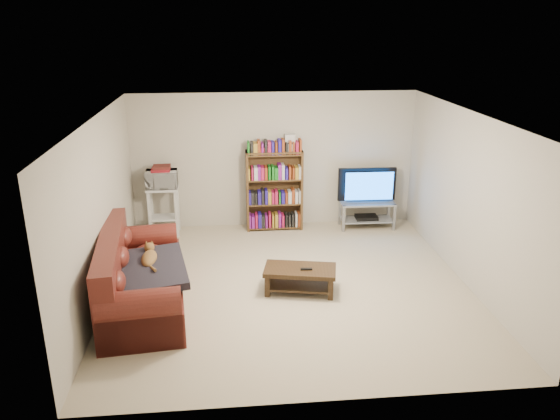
{
  "coord_description": "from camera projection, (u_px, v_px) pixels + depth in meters",
  "views": [
    {
      "loc": [
        -0.81,
        -6.9,
        3.57
      ],
      "look_at": [
        -0.1,
        0.4,
        1.0
      ],
      "focal_mm": 35.0,
      "sensor_mm": 36.0,
      "label": 1
    }
  ],
  "objects": [
    {
      "name": "ceiling",
      "position": [
        291.0,
        116.0,
        6.94
      ],
      "size": [
        5.0,
        5.0,
        0.0
      ],
      "primitive_type": "plane",
      "rotation": [
        3.14,
        0.0,
        0.0
      ],
      "color": "white",
      "rests_on": "ground"
    },
    {
      "name": "microwave",
      "position": [
        162.0,
        179.0,
        9.29
      ],
      "size": [
        0.53,
        0.36,
        0.29
      ],
      "primitive_type": "imported",
      "rotation": [
        0.0,
        0.0,
        0.01
      ],
      "color": "silver",
      "rests_on": "microwave_stand"
    },
    {
      "name": "coffee_table",
      "position": [
        300.0,
        275.0,
        7.49
      ],
      "size": [
        1.05,
        0.68,
        0.35
      ],
      "rotation": [
        0.0,
        0.0,
        -0.2
      ],
      "color": "black",
      "rests_on": "floor"
    },
    {
      "name": "floor",
      "position": [
        290.0,
        285.0,
        7.74
      ],
      "size": [
        5.0,
        5.0,
        0.0
      ],
      "primitive_type": "plane",
      "color": "beige",
      "rests_on": "ground"
    },
    {
      "name": "dvd_player",
      "position": [
        366.0,
        217.0,
        9.84
      ],
      "size": [
        0.39,
        0.28,
        0.06
      ],
      "primitive_type": "cube",
      "rotation": [
        0.0,
        0.0,
        -0.02
      ],
      "color": "black",
      "rests_on": "tv_stand"
    },
    {
      "name": "sofa",
      "position": [
        136.0,
        282.0,
        7.1
      ],
      "size": [
        1.23,
        2.39,
        0.98
      ],
      "rotation": [
        0.0,
        0.0,
        0.1
      ],
      "color": "#5D1F18",
      "rests_on": "floor"
    },
    {
      "name": "remote",
      "position": [
        306.0,
        269.0,
        7.4
      ],
      "size": [
        0.16,
        0.05,
        0.02
      ],
      "primitive_type": "cube",
      "rotation": [
        0.0,
        0.0,
        -0.05
      ],
      "color": "black",
      "rests_on": "coffee_table"
    },
    {
      "name": "wall_right",
      "position": [
        469.0,
        200.0,
        7.57
      ],
      "size": [
        0.0,
        5.0,
        5.0
      ],
      "primitive_type": "plane",
      "rotation": [
        1.57,
        0.0,
        -1.57
      ],
      "color": "beige",
      "rests_on": "ground"
    },
    {
      "name": "bookshelf",
      "position": [
        274.0,
        189.0,
        9.61
      ],
      "size": [
        0.99,
        0.31,
        1.43
      ],
      "rotation": [
        0.0,
        0.0,
        -0.0
      ],
      "color": "#4E351B",
      "rests_on": "floor"
    },
    {
      "name": "wall_front",
      "position": [
        322.0,
        293.0,
        4.99
      ],
      "size": [
        5.0,
        0.0,
        5.0
      ],
      "primitive_type": "plane",
      "rotation": [
        -1.57,
        0.0,
        0.0
      ],
      "color": "beige",
      "rests_on": "ground"
    },
    {
      "name": "wall_back",
      "position": [
        274.0,
        160.0,
        9.69
      ],
      "size": [
        5.0,
        0.0,
        5.0
      ],
      "primitive_type": "plane",
      "rotation": [
        1.57,
        0.0,
        0.0
      ],
      "color": "beige",
      "rests_on": "ground"
    },
    {
      "name": "tv_stand",
      "position": [
        367.0,
        210.0,
        9.8
      ],
      "size": [
        0.98,
        0.46,
        0.48
      ],
      "rotation": [
        0.0,
        0.0,
        -0.02
      ],
      "color": "#999EA3",
      "rests_on": "floor"
    },
    {
      "name": "blanket",
      "position": [
        149.0,
        270.0,
        6.91
      ],
      "size": [
        1.09,
        1.3,
        0.19
      ],
      "primitive_type": "cube",
      "rotation": [
        0.05,
        -0.04,
        0.18
      ],
      "color": "#232028",
      "rests_on": "sofa"
    },
    {
      "name": "game_boxes",
      "position": [
        161.0,
        169.0,
        9.23
      ],
      "size": [
        0.31,
        0.27,
        0.05
      ],
      "primitive_type": "cube",
      "rotation": [
        0.0,
        0.0,
        0.01
      ],
      "color": "maroon",
      "rests_on": "microwave"
    },
    {
      "name": "cat",
      "position": [
        149.0,
        259.0,
        7.09
      ],
      "size": [
        0.32,
        0.65,
        0.19
      ],
      "primitive_type": null,
      "rotation": [
        0.0,
        0.0,
        0.1
      ],
      "color": "brown",
      "rests_on": "sofa"
    },
    {
      "name": "television",
      "position": [
        368.0,
        186.0,
        9.65
      ],
      "size": [
        1.04,
        0.16,
        0.6
      ],
      "primitive_type": "imported",
      "rotation": [
        0.0,
        0.0,
        3.12
      ],
      "color": "black",
      "rests_on": "tv_stand"
    },
    {
      "name": "shelf_clutter",
      "position": [
        280.0,
        145.0,
        9.37
      ],
      "size": [
        0.73,
        0.22,
        0.28
      ],
      "rotation": [
        0.0,
        0.0,
        -0.0
      ],
      "color": "silver",
      "rests_on": "bookshelf"
    },
    {
      "name": "microwave_stand",
      "position": [
        163.0,
        204.0,
        9.44
      ],
      "size": [
        0.54,
        0.39,
        0.85
      ],
      "rotation": [
        0.0,
        0.0,
        0.01
      ],
      "color": "silver",
      "rests_on": "floor"
    },
    {
      "name": "wall_left",
      "position": [
        100.0,
        212.0,
        7.11
      ],
      "size": [
        0.0,
        5.0,
        5.0
      ],
      "primitive_type": "plane",
      "rotation": [
        1.57,
        0.0,
        1.57
      ],
      "color": "beige",
      "rests_on": "ground"
    }
  ]
}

